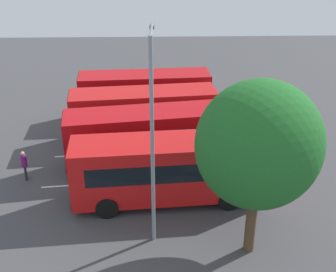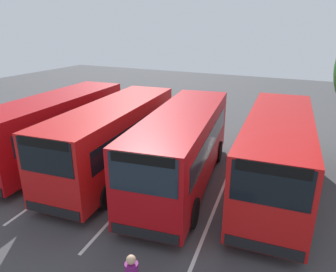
{
  "view_description": "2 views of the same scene",
  "coord_description": "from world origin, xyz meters",
  "px_view_note": "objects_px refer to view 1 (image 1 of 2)",
  "views": [
    {
      "loc": [
        -0.02,
        23.48,
        12.24
      ],
      "look_at": [
        -0.72,
        0.46,
        1.22
      ],
      "focal_mm": 45.94,
      "sensor_mm": 36.0,
      "label": 1
    },
    {
      "loc": [
        11.88,
        6.42,
        6.69
      ],
      "look_at": [
        -1.4,
        0.04,
        1.38
      ],
      "focal_mm": 33.16,
      "sensor_mm": 36.0,
      "label": 2
    }
  ],
  "objects_px": {
    "bus_far_right": "(166,168)",
    "street_lamp": "(152,131)",
    "depot_tree": "(259,146)",
    "bus_center_right": "(147,136)",
    "pedestrian": "(24,163)",
    "bus_far_left": "(144,94)",
    "bus_center_left": "(143,113)"
  },
  "relations": [
    {
      "from": "bus_center_left",
      "to": "pedestrian",
      "type": "relative_size",
      "value": 5.47
    },
    {
      "from": "depot_tree",
      "to": "street_lamp",
      "type": "bearing_deg",
      "value": -15.14
    },
    {
      "from": "bus_far_right",
      "to": "depot_tree",
      "type": "bearing_deg",
      "value": 127.08
    },
    {
      "from": "depot_tree",
      "to": "bus_far_right",
      "type": "bearing_deg",
      "value": -48.34
    },
    {
      "from": "bus_far_left",
      "to": "bus_far_right",
      "type": "height_order",
      "value": "same"
    },
    {
      "from": "bus_center_right",
      "to": "depot_tree",
      "type": "relative_size",
      "value": 1.25
    },
    {
      "from": "bus_far_left",
      "to": "pedestrian",
      "type": "distance_m",
      "value": 10.59
    },
    {
      "from": "bus_center_right",
      "to": "bus_far_right",
      "type": "xyz_separation_m",
      "value": [
        -0.96,
        3.72,
        0.0
      ]
    },
    {
      "from": "bus_center_left",
      "to": "bus_far_right",
      "type": "height_order",
      "value": "same"
    },
    {
      "from": "bus_center_right",
      "to": "depot_tree",
      "type": "height_order",
      "value": "depot_tree"
    },
    {
      "from": "bus_far_left",
      "to": "bus_center_left",
      "type": "xyz_separation_m",
      "value": [
        -0.0,
        3.62,
        0.0
      ]
    },
    {
      "from": "pedestrian",
      "to": "depot_tree",
      "type": "relative_size",
      "value": 0.23
    },
    {
      "from": "street_lamp",
      "to": "depot_tree",
      "type": "height_order",
      "value": "street_lamp"
    },
    {
      "from": "bus_center_left",
      "to": "bus_center_right",
      "type": "xyz_separation_m",
      "value": [
        -0.26,
        3.32,
        0.0
      ]
    },
    {
      "from": "bus_center_left",
      "to": "depot_tree",
      "type": "height_order",
      "value": "depot_tree"
    },
    {
      "from": "bus_center_left",
      "to": "bus_center_right",
      "type": "bearing_deg",
      "value": 88.53
    },
    {
      "from": "bus_center_right",
      "to": "bus_center_left",
      "type": "bearing_deg",
      "value": -93.82
    },
    {
      "from": "pedestrian",
      "to": "depot_tree",
      "type": "height_order",
      "value": "depot_tree"
    },
    {
      "from": "bus_far_left",
      "to": "depot_tree",
      "type": "distance_m",
      "value": 15.54
    },
    {
      "from": "bus_center_right",
      "to": "depot_tree",
      "type": "distance_m",
      "value": 9.28
    },
    {
      "from": "bus_far_left",
      "to": "bus_center_right",
      "type": "bearing_deg",
      "value": 88.16
    },
    {
      "from": "bus_center_right",
      "to": "street_lamp",
      "type": "bearing_deg",
      "value": 84.94
    },
    {
      "from": "street_lamp",
      "to": "depot_tree",
      "type": "bearing_deg",
      "value": -104.17
    },
    {
      "from": "bus_center_left",
      "to": "bus_center_right",
      "type": "relative_size",
      "value": 0.99
    },
    {
      "from": "street_lamp",
      "to": "bus_center_left",
      "type": "bearing_deg",
      "value": 4.7
    },
    {
      "from": "pedestrian",
      "to": "street_lamp",
      "type": "relative_size",
      "value": 0.19
    },
    {
      "from": "bus_center_right",
      "to": "street_lamp",
      "type": "relative_size",
      "value": 1.05
    },
    {
      "from": "bus_far_right",
      "to": "street_lamp",
      "type": "bearing_deg",
      "value": 73.36
    },
    {
      "from": "bus_center_right",
      "to": "pedestrian",
      "type": "xyz_separation_m",
      "value": [
        6.56,
        1.53,
        -0.81
      ]
    },
    {
      "from": "bus_far_right",
      "to": "depot_tree",
      "type": "distance_m",
      "value": 6.02
    },
    {
      "from": "bus_far_left",
      "to": "bus_center_left",
      "type": "distance_m",
      "value": 3.62
    },
    {
      "from": "bus_center_right",
      "to": "depot_tree",
      "type": "xyz_separation_m",
      "value": [
        -4.38,
        7.56,
        3.14
      ]
    }
  ]
}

